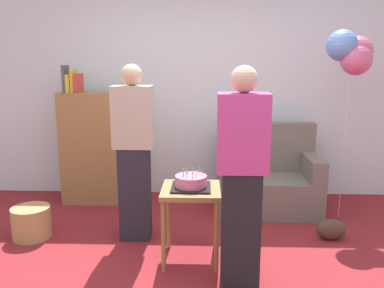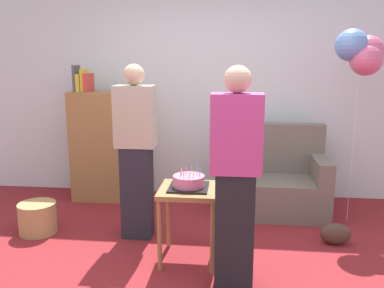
{
  "view_description": "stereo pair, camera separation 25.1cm",
  "coord_description": "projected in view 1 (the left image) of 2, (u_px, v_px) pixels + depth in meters",
  "views": [
    {
      "loc": [
        0.08,
        -2.91,
        1.66
      ],
      "look_at": [
        -0.03,
        0.49,
        0.95
      ],
      "focal_mm": 37.67,
      "sensor_mm": 36.0,
      "label": 1
    },
    {
      "loc": [
        0.33,
        -2.89,
        1.66
      ],
      "look_at": [
        -0.03,
        0.49,
        0.95
      ],
      "focal_mm": 37.67,
      "sensor_mm": 36.0,
      "label": 2
    }
  ],
  "objects": [
    {
      "name": "balloon_bunch",
      "position": [
        352.0,
        52.0,
        4.04
      ],
      "size": [
        0.47,
        0.37,
        1.96
      ],
      "color": "silver",
      "rests_on": "ground_plane"
    },
    {
      "name": "bookshelf",
      "position": [
        97.0,
        147.0,
        4.73
      ],
      "size": [
        0.8,
        0.36,
        1.61
      ],
      "color": "olive",
      "rests_on": "ground_plane"
    },
    {
      "name": "side_table",
      "position": [
        191.0,
        199.0,
        3.32
      ],
      "size": [
        0.48,
        0.48,
        0.63
      ],
      "color": "olive",
      "rests_on": "ground_plane"
    },
    {
      "name": "person_blowing_candles",
      "position": [
        134.0,
        153.0,
        3.68
      ],
      "size": [
        0.36,
        0.22,
        1.63
      ],
      "rotation": [
        0.0,
        0.0,
        -0.01
      ],
      "color": "#23232D",
      "rests_on": "ground_plane"
    },
    {
      "name": "couch",
      "position": [
        267.0,
        180.0,
        4.53
      ],
      "size": [
        1.1,
        0.7,
        0.96
      ],
      "color": "#6B6056",
      "rests_on": "ground_plane"
    },
    {
      "name": "handbag",
      "position": [
        331.0,
        230.0,
        3.78
      ],
      "size": [
        0.28,
        0.14,
        0.2
      ],
      "primitive_type": "ellipsoid",
      "color": "#473328",
      "rests_on": "ground_plane"
    },
    {
      "name": "person_holding_cake",
      "position": [
        242.0,
        178.0,
        2.89
      ],
      "size": [
        0.36,
        0.22,
        1.63
      ],
      "rotation": [
        0.0,
        0.0,
        2.94
      ],
      "color": "black",
      "rests_on": "ground_plane"
    },
    {
      "name": "wicker_basket",
      "position": [
        31.0,
        222.0,
        3.82
      ],
      "size": [
        0.36,
        0.36,
        0.3
      ],
      "primitive_type": "cylinder",
      "color": "#A88451",
      "rests_on": "ground_plane"
    },
    {
      "name": "birthday_cake",
      "position": [
        191.0,
        182.0,
        3.29
      ],
      "size": [
        0.32,
        0.32,
        0.17
      ],
      "color": "black",
      "rests_on": "side_table"
    },
    {
      "name": "wall_back",
      "position": [
        199.0,
        86.0,
        4.92
      ],
      "size": [
        6.0,
        0.1,
        2.7
      ],
      "primitive_type": "cube",
      "color": "silver",
      "rests_on": "ground_plane"
    },
    {
      "name": "ground_plane",
      "position": [
        194.0,
        274.0,
        3.19
      ],
      "size": [
        8.0,
        8.0,
        0.0
      ],
      "primitive_type": "plane",
      "color": "maroon"
    }
  ]
}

